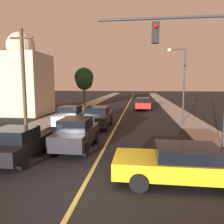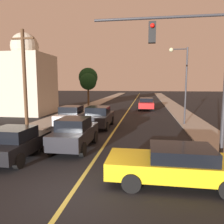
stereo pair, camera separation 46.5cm
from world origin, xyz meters
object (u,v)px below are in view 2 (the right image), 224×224
at_px(car_outer_lane_front, 15,143).
at_px(tree_left_far, 88,77).
at_px(streetlamp_right, 182,75).
at_px(utility_pole_left, 25,80).
at_px(car_crossing_right, 176,164).
at_px(car_near_lane_second, 98,117).
at_px(domed_building_left, 26,80).
at_px(car_outer_lane_second, 72,116).
at_px(car_far_oncoming, 146,103).
at_px(tree_left_near, 88,82).
at_px(traffic_signal_mast, 194,60).
at_px(car_near_lane_front, 75,133).

bearing_deg(car_outer_lane_front, tree_left_far, 97.63).
distance_m(streetlamp_right, tree_left_far, 21.42).
bearing_deg(utility_pole_left, car_crossing_right, -33.70).
distance_m(car_near_lane_second, domed_building_left, 12.46).
bearing_deg(utility_pole_left, streetlamp_right, 25.37).
distance_m(car_outer_lane_second, utility_pole_left, 5.07).
bearing_deg(car_outer_lane_front, car_outer_lane_second, 90.00).
relative_size(car_outer_lane_second, car_far_oncoming, 0.81).
bearing_deg(car_outer_lane_front, car_far_oncoming, 73.75).
relative_size(car_outer_lane_front, tree_left_near, 0.77).
height_order(car_outer_lane_second, traffic_signal_mast, traffic_signal_mast).
xyz_separation_m(traffic_signal_mast, utility_pole_left, (-10.29, 3.94, -0.80)).
distance_m(car_crossing_right, tree_left_far, 31.03).
bearing_deg(car_outer_lane_front, traffic_signal_mast, 5.45).
relative_size(car_crossing_right, streetlamp_right, 0.75).
bearing_deg(car_outer_lane_front, domed_building_left, 117.82).
height_order(car_outer_lane_front, traffic_signal_mast, traffic_signal_mast).
bearing_deg(tree_left_near, streetlamp_right, -50.16).
xyz_separation_m(tree_left_near, tree_left_far, (-0.73, 2.74, 0.77)).
xyz_separation_m(car_outer_lane_second, tree_left_far, (-3.65, 18.97, 3.77)).
bearing_deg(car_crossing_right, utility_pole_left, 56.30).
bearing_deg(car_near_lane_second, traffic_signal_mast, -51.03).
distance_m(streetlamp_right, domed_building_left, 17.48).
bearing_deg(utility_pole_left, car_far_oncoming, 63.45).
height_order(car_far_oncoming, domed_building_left, domed_building_left).
bearing_deg(tree_left_near, car_outer_lane_second, -79.80).
relative_size(car_far_oncoming, traffic_signal_mast, 0.79).
relative_size(car_near_lane_second, car_outer_lane_front, 1.15).
height_order(traffic_signal_mast, utility_pole_left, utility_pole_left).
relative_size(car_outer_lane_second, car_crossing_right, 0.86).
bearing_deg(tree_left_far, utility_pole_left, -86.04).
distance_m(car_outer_lane_front, traffic_signal_mast, 9.09).
distance_m(utility_pole_left, tree_left_near, 19.79).
height_order(car_near_lane_front, traffic_signal_mast, traffic_signal_mast).
relative_size(traffic_signal_mast, tree_left_far, 1.07).
height_order(car_near_lane_front, car_outer_lane_second, car_near_lane_front).
distance_m(car_outer_lane_front, streetlamp_right, 14.03).
relative_size(streetlamp_right, domed_building_left, 0.69).
xyz_separation_m(car_crossing_right, streetlamp_right, (1.83, 11.59, 3.58)).
xyz_separation_m(car_near_lane_front, streetlamp_right, (6.79, 8.07, 3.43)).
relative_size(car_near_lane_front, car_near_lane_second, 0.92).
bearing_deg(streetlamp_right, car_outer_lane_second, -168.96).
xyz_separation_m(car_near_lane_second, streetlamp_right, (6.79, 2.02, 3.42)).
height_order(car_near_lane_front, tree_left_far, tree_left_far).
height_order(car_outer_lane_front, car_outer_lane_second, car_outer_lane_second).
height_order(car_crossing_right, tree_left_far, tree_left_far).
bearing_deg(traffic_signal_mast, tree_left_far, 114.14).
xyz_separation_m(car_outer_lane_front, domed_building_left, (-7.73, 14.65, 3.24)).
relative_size(car_outer_lane_second, tree_left_far, 0.68).
height_order(car_outer_lane_second, car_far_oncoming, car_outer_lane_second).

